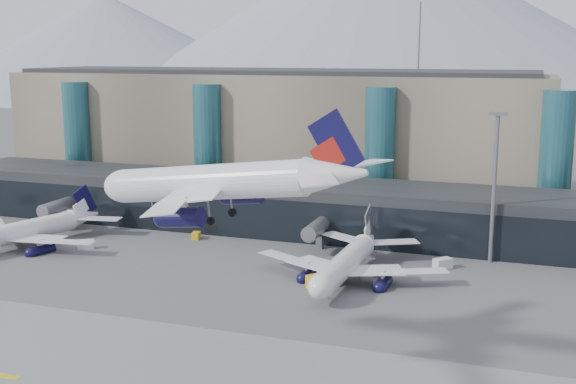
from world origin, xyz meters
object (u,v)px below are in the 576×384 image
object	(u,v)px
veh_a	(86,244)
veh_h	(319,281)
jet_parked_mid	(350,253)
veh_d	(443,264)
hero_jet	(235,173)
lightmast_mid	(495,179)
veh_b	(196,236)
veh_g	(378,280)
jet_parked_left	(34,223)

from	to	relation	value
veh_a	veh_h	xyz separation A→B (m)	(46.36, -6.98, 0.20)
jet_parked_mid	veh_d	size ratio (longest dim) A/B	10.72
hero_jet	veh_h	bearing A→B (deg)	98.54
lightmast_mid	veh_b	bearing A→B (deg)	-177.35
veh_g	jet_parked_left	bearing A→B (deg)	-101.23
veh_d	jet_parked_left	bearing A→B (deg)	140.32
jet_parked_mid	veh_g	bearing A→B (deg)	-110.94
veh_b	lightmast_mid	bearing A→B (deg)	-100.18
jet_parked_left	veh_b	distance (m)	29.83
jet_parked_left	veh_g	size ratio (longest dim) A/B	15.10
lightmast_mid	veh_b	distance (m)	56.03
veh_h	veh_b	bearing A→B (deg)	96.48
lightmast_mid	jet_parked_mid	size ratio (longest dim) A/B	0.78
lightmast_mid	hero_jet	size ratio (longest dim) A/B	0.78
veh_d	veh_h	bearing A→B (deg)	176.85
hero_jet	veh_b	distance (m)	65.61
veh_a	veh_d	size ratio (longest dim) A/B	0.93
veh_b	veh_h	size ratio (longest dim) A/B	0.63
lightmast_mid	veh_a	size ratio (longest dim) A/B	8.92
lightmast_mid	veh_h	bearing A→B (deg)	-136.80
veh_d	veh_h	xyz separation A→B (m)	(-16.63, -15.90, 0.13)
jet_parked_mid	veh_d	distance (m)	16.59
jet_parked_left	veh_a	bearing A→B (deg)	-70.90
lightmast_mid	veh_h	distance (m)	35.27
jet_parked_mid	veh_a	size ratio (longest dim) A/B	11.46
jet_parked_mid	jet_parked_left	bearing A→B (deg)	91.80
hero_jet	veh_g	size ratio (longest dim) A/B	14.85
veh_b	veh_h	bearing A→B (deg)	-135.87
veh_g	hero_jet	bearing A→B (deg)	-20.34
veh_a	hero_jet	bearing A→B (deg)	-74.64
veh_b	hero_jet	bearing A→B (deg)	-162.27
lightmast_mid	jet_parked_mid	bearing A→B (deg)	-142.71
veh_h	veh_d	bearing A→B (deg)	-6.78
hero_jet	veh_g	distance (m)	44.62
veh_b	veh_g	xyz separation A→B (m)	(38.63, -15.22, -0.01)
veh_g	veh_a	bearing A→B (deg)	-101.94
lightmast_mid	veh_d	xyz separation A→B (m)	(-7.15, -6.43, -13.54)
veh_b	jet_parked_mid	bearing A→B (deg)	-124.17
jet_parked_mid	veh_a	distance (m)	49.68
veh_b	veh_d	size ratio (longest dim) A/B	0.74
lightmast_mid	hero_jet	bearing A→B (deg)	-112.40
hero_jet	jet_parked_left	xyz separation A→B (m)	(-57.88, 39.88, -19.07)
veh_b	veh_g	world-z (taller)	veh_b
hero_jet	veh_a	distance (m)	65.93
lightmast_mid	veh_d	bearing A→B (deg)	-138.00
hero_jet	veh_h	size ratio (longest dim) A/B	9.04
veh_h	jet_parked_left	bearing A→B (deg)	122.89
veh_a	veh_b	size ratio (longest dim) A/B	1.27
veh_a	veh_d	xyz separation A→B (m)	(63.00, 8.92, 0.07)
hero_jet	veh_a	size ratio (longest dim) A/B	11.42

